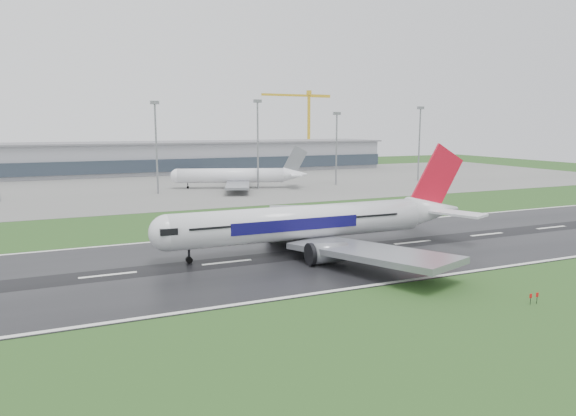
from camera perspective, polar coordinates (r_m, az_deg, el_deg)
name	(u,v)px	position (r m, az deg, el deg)	size (l,w,h in m)	color
ground	(327,252)	(100.95, 4.29, -4.80)	(520.00, 520.00, 0.00)	#214619
runway	(327,252)	(100.93, 4.29, -4.77)	(400.00, 45.00, 0.10)	black
apron	(185,185)	(217.88, -11.22, 2.50)	(400.00, 130.00, 0.08)	slate
terminal	(158,158)	(275.98, -13.96, 5.30)	(240.00, 36.00, 15.00)	gray
main_airliner	(322,201)	(100.45, 3.74, 0.80)	(65.38, 62.27, 19.30)	silver
parked_airliner	(237,168)	(202.38, -5.61, 4.38)	(53.39, 49.70, 15.65)	white
tower_crane	(309,128)	(318.29, 2.28, 8.67)	(45.14, 2.46, 44.54)	gold
floodmast_2	(156,150)	(189.38, -14.16, 6.18)	(0.64, 0.64, 31.23)	gray
floodmast_3	(258,146)	(199.06, -3.31, 6.73)	(0.64, 0.64, 32.40)	gray
floodmast_4	(336,150)	(213.19, 5.30, 6.29)	(0.64, 0.64, 28.17)	gray
floodmast_5	(419,145)	(235.55, 14.12, 6.64)	(0.64, 0.64, 30.89)	gray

